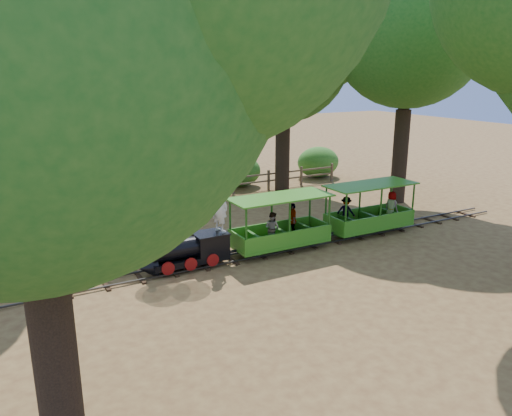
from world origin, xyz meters
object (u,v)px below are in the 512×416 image
locomotive (181,213)px  carriage_rear (368,214)px  carriage_front (281,229)px  fence (175,189)px

locomotive → carriage_rear: bearing=-0.2°
carriage_front → carriage_rear: 3.83m
locomotive → carriage_front: bearing=-1.1°
locomotive → fence: 8.44m
locomotive → fence: size_ratio=0.18×
locomotive → carriage_rear: locomotive is taller
fence → carriage_rear: bearing=-59.5°
locomotive → carriage_front: 3.62m
locomotive → fence: bearing=71.8°
carriage_rear → locomotive: bearing=179.8°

